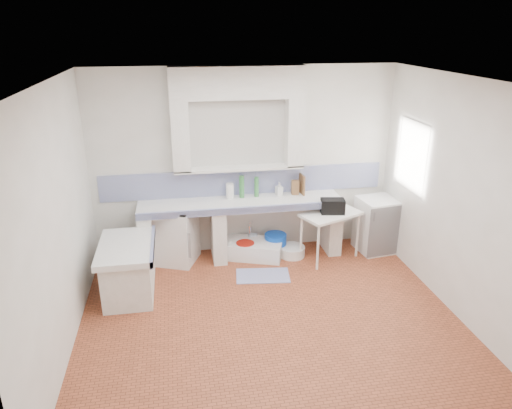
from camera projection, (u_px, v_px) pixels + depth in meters
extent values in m
plane|color=#9C492B|center=(270.00, 318.00, 5.71)|extent=(4.50, 4.50, 0.00)
plane|color=white|center=(273.00, 81.00, 4.70)|extent=(4.50, 4.50, 0.00)
plane|color=white|center=(245.00, 162.00, 7.05)|extent=(4.50, 0.00, 4.50)
plane|color=white|center=(328.00, 313.00, 3.36)|extent=(4.50, 0.00, 4.50)
plane|color=white|center=(57.00, 225.00, 4.85)|extent=(0.00, 4.50, 4.50)
plane|color=white|center=(458.00, 199.00, 5.56)|extent=(0.00, 4.50, 4.50)
cube|color=white|center=(238.00, 83.00, 6.49)|extent=(1.90, 0.25, 0.45)
cube|color=#372311|center=(424.00, 156.00, 6.62)|extent=(0.35, 0.86, 1.06)
cube|color=white|center=(417.00, 129.00, 6.47)|extent=(0.01, 0.84, 0.24)
cube|color=white|center=(241.00, 203.00, 6.95)|extent=(3.00, 0.60, 0.08)
cube|color=navy|center=(244.00, 210.00, 6.69)|extent=(3.00, 0.04, 0.10)
cube|color=white|center=(147.00, 238.00, 6.88)|extent=(0.20, 0.55, 0.82)
cube|color=white|center=(218.00, 233.00, 7.05)|extent=(0.20, 0.55, 0.82)
cube|color=white|center=(331.00, 225.00, 7.33)|extent=(0.20, 0.55, 0.82)
cube|color=white|center=(126.00, 248.00, 6.03)|extent=(0.70, 1.10, 0.08)
cube|color=white|center=(129.00, 272.00, 6.15)|extent=(0.60, 1.00, 0.62)
cube|color=navy|center=(153.00, 246.00, 6.08)|extent=(0.04, 1.10, 0.10)
cube|color=navy|center=(245.00, 182.00, 7.14)|extent=(4.27, 0.03, 0.40)
cube|color=white|center=(175.00, 235.00, 6.97)|extent=(0.75, 0.74, 0.83)
cube|color=white|center=(252.00, 249.00, 7.21)|extent=(1.03, 0.77, 0.22)
cube|color=white|center=(330.00, 236.00, 7.07)|extent=(1.00, 0.79, 0.04)
cube|color=white|center=(377.00, 225.00, 7.31)|extent=(0.61, 0.61, 0.84)
cylinder|color=#B8190C|center=(245.00, 250.00, 7.13)|extent=(0.30, 0.30, 0.26)
cylinder|color=orange|center=(261.00, 247.00, 7.24)|extent=(0.35, 0.35, 0.25)
cylinder|color=blue|center=(275.00, 244.00, 7.29)|extent=(0.43, 0.43, 0.32)
cylinder|color=white|center=(292.00, 251.00, 7.23)|extent=(0.49, 0.49, 0.15)
cylinder|color=silver|center=(251.00, 242.00, 7.37)|extent=(0.10, 0.10, 0.29)
cylinder|color=silver|center=(255.00, 242.00, 7.38)|extent=(0.09, 0.09, 0.29)
cube|color=black|center=(333.00, 206.00, 6.90)|extent=(0.37, 0.25, 0.22)
cylinder|color=#347B3B|center=(242.00, 187.00, 7.01)|extent=(0.08, 0.08, 0.34)
cylinder|color=#347B3B|center=(256.00, 187.00, 7.06)|extent=(0.09, 0.09, 0.30)
cube|color=olive|center=(295.00, 187.00, 7.17)|extent=(0.12, 0.10, 0.22)
cube|color=olive|center=(302.00, 184.00, 7.17)|extent=(0.04, 0.22, 0.30)
cylinder|color=white|center=(230.00, 191.00, 7.00)|extent=(0.15, 0.15, 0.23)
imported|color=white|center=(279.00, 189.00, 7.13)|extent=(0.12, 0.12, 0.20)
cube|color=#434A9D|center=(263.00, 276.00, 6.66)|extent=(0.79, 0.51, 0.01)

